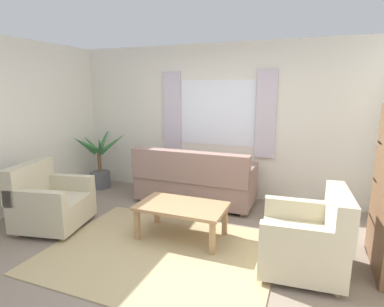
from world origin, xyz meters
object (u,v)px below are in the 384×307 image
Objects in this scene: armchair_right at (308,239)px; coffee_table at (182,209)px; couch at (194,182)px; armchair_left at (49,202)px; potted_plant at (100,162)px.

armchair_right is 1.51m from coffee_table.
armchair_left is (-1.51, -1.55, -0.01)m from couch.
couch is 1.96m from potted_plant.
potted_plant is at bearing 149.86° from coffee_table.
potted_plant reaches higher than coffee_table.
potted_plant is (-3.73, 1.50, 0.14)m from armchair_right.
armchair_left is 0.79× the size of potted_plant.
armchair_left is at bearing -168.45° from coffee_table.
couch is at bearing -55.55° from armchair_left.
armchair_right is (3.28, 0.16, 0.00)m from armchair_left.
coffee_table is (0.28, -1.18, 0.01)m from couch.
coffee_table is 0.88× the size of potted_plant.
potted_plant reaches higher than armchair_right.
coffee_table is (1.79, 0.37, 0.03)m from armchair_left.
armchair_left is 1.10× the size of armchair_right.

